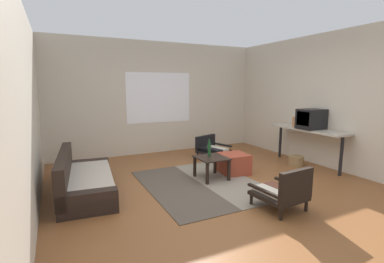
{
  "coord_description": "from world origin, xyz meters",
  "views": [
    {
      "loc": [
        -2.33,
        -3.51,
        1.65
      ],
      "look_at": [
        -0.11,
        0.95,
        0.83
      ],
      "focal_mm": 26.05,
      "sensor_mm": 36.0,
      "label": 1
    }
  ],
  "objects_px": {
    "crt_television": "(311,119)",
    "armchair_by_window": "(211,148)",
    "couch": "(83,181)",
    "ottoman_orange": "(234,164)",
    "coffee_table": "(212,162)",
    "console_shelf": "(308,132)",
    "armchair_striped_foreground": "(284,191)",
    "clay_vase": "(299,121)",
    "wicker_basket": "(296,161)",
    "glass_bottle": "(209,149)"
  },
  "relations": [
    {
      "from": "coffee_table",
      "to": "crt_television",
      "type": "xyz_separation_m",
      "value": [
        2.23,
        -0.18,
        0.67
      ]
    },
    {
      "from": "coffee_table",
      "to": "console_shelf",
      "type": "xyz_separation_m",
      "value": [
        2.23,
        -0.13,
        0.39
      ]
    },
    {
      "from": "ottoman_orange",
      "to": "crt_television",
      "type": "relative_size",
      "value": 1.04
    },
    {
      "from": "armchair_striped_foreground",
      "to": "coffee_table",
      "type": "bearing_deg",
      "value": 97.98
    },
    {
      "from": "armchair_by_window",
      "to": "ottoman_orange",
      "type": "bearing_deg",
      "value": -98.52
    },
    {
      "from": "clay_vase",
      "to": "wicker_basket",
      "type": "bearing_deg",
      "value": -137.8
    },
    {
      "from": "couch",
      "to": "clay_vase",
      "type": "bearing_deg",
      "value": -2.02
    },
    {
      "from": "glass_bottle",
      "to": "armchair_by_window",
      "type": "bearing_deg",
      "value": 57.93
    },
    {
      "from": "armchair_by_window",
      "to": "wicker_basket",
      "type": "bearing_deg",
      "value": -45.52
    },
    {
      "from": "armchair_striped_foreground",
      "to": "wicker_basket",
      "type": "distance_m",
      "value": 2.31
    },
    {
      "from": "couch",
      "to": "clay_vase",
      "type": "distance_m",
      "value": 4.41
    },
    {
      "from": "couch",
      "to": "armchair_by_window",
      "type": "xyz_separation_m",
      "value": [
        2.84,
        0.94,
        0.04
      ]
    },
    {
      "from": "armchair_striped_foreground",
      "to": "clay_vase",
      "type": "bearing_deg",
      "value": 39.68
    },
    {
      "from": "coffee_table",
      "to": "armchair_striped_foreground",
      "type": "distance_m",
      "value": 1.55
    },
    {
      "from": "crt_television",
      "to": "glass_bottle",
      "type": "bearing_deg",
      "value": 172.68
    },
    {
      "from": "coffee_table",
      "to": "armchair_by_window",
      "type": "xyz_separation_m",
      "value": [
        0.72,
        1.24,
        -0.07
      ]
    },
    {
      "from": "clay_vase",
      "to": "couch",
      "type": "bearing_deg",
      "value": 177.98
    },
    {
      "from": "couch",
      "to": "armchair_striped_foreground",
      "type": "relative_size",
      "value": 2.88
    },
    {
      "from": "ottoman_orange",
      "to": "glass_bottle",
      "type": "bearing_deg",
      "value": 179.59
    },
    {
      "from": "armchair_by_window",
      "to": "console_shelf",
      "type": "relative_size",
      "value": 0.46
    },
    {
      "from": "couch",
      "to": "coffee_table",
      "type": "xyz_separation_m",
      "value": [
        2.12,
        -0.3,
        0.11
      ]
    },
    {
      "from": "armchair_by_window",
      "to": "clay_vase",
      "type": "relative_size",
      "value": 2.27
    },
    {
      "from": "glass_bottle",
      "to": "wicker_basket",
      "type": "distance_m",
      "value": 2.04
    },
    {
      "from": "console_shelf",
      "to": "glass_bottle",
      "type": "height_order",
      "value": "console_shelf"
    },
    {
      "from": "couch",
      "to": "ottoman_orange",
      "type": "xyz_separation_m",
      "value": [
        2.67,
        -0.2,
        -0.01
      ]
    },
    {
      "from": "crt_television",
      "to": "clay_vase",
      "type": "relative_size",
      "value": 1.42
    },
    {
      "from": "armchair_by_window",
      "to": "glass_bottle",
      "type": "height_order",
      "value": "glass_bottle"
    },
    {
      "from": "armchair_by_window",
      "to": "armchair_striped_foreground",
      "type": "xyz_separation_m",
      "value": [
        -0.51,
        -2.77,
        0.02
      ]
    },
    {
      "from": "wicker_basket",
      "to": "ottoman_orange",
      "type": "bearing_deg",
      "value": 173.48
    },
    {
      "from": "coffee_table",
      "to": "crt_television",
      "type": "height_order",
      "value": "crt_television"
    },
    {
      "from": "console_shelf",
      "to": "clay_vase",
      "type": "height_order",
      "value": "clay_vase"
    },
    {
      "from": "glass_bottle",
      "to": "crt_television",
      "type": "bearing_deg",
      "value": -7.32
    },
    {
      "from": "console_shelf",
      "to": "couch",
      "type": "bearing_deg",
      "value": 174.41
    },
    {
      "from": "coffee_table",
      "to": "glass_bottle",
      "type": "xyz_separation_m",
      "value": [
        0.01,
        0.1,
        0.21
      ]
    },
    {
      "from": "wicker_basket",
      "to": "console_shelf",
      "type": "bearing_deg",
      "value": -15.3
    },
    {
      "from": "armchair_striped_foreground",
      "to": "armchair_by_window",
      "type": "bearing_deg",
      "value": 79.65
    },
    {
      "from": "armchair_striped_foreground",
      "to": "clay_vase",
      "type": "distance_m",
      "value": 2.69
    },
    {
      "from": "glass_bottle",
      "to": "clay_vase",
      "type": "bearing_deg",
      "value": 1.01
    },
    {
      "from": "armchair_striped_foreground",
      "to": "glass_bottle",
      "type": "xyz_separation_m",
      "value": [
        -0.2,
        1.63,
        0.26
      ]
    },
    {
      "from": "armchair_striped_foreground",
      "to": "console_shelf",
      "type": "bearing_deg",
      "value": 34.79
    },
    {
      "from": "ottoman_orange",
      "to": "crt_television",
      "type": "height_order",
      "value": "crt_television"
    },
    {
      "from": "clay_vase",
      "to": "coffee_table",
      "type": "bearing_deg",
      "value": -176.35
    },
    {
      "from": "couch",
      "to": "armchair_by_window",
      "type": "bearing_deg",
      "value": 18.31
    },
    {
      "from": "armchair_by_window",
      "to": "coffee_table",
      "type": "bearing_deg",
      "value": -120.22
    },
    {
      "from": "coffee_table",
      "to": "wicker_basket",
      "type": "bearing_deg",
      "value": -1.91
    },
    {
      "from": "armchair_striped_foreground",
      "to": "clay_vase",
      "type": "xyz_separation_m",
      "value": [
        2.01,
        1.67,
        0.63
      ]
    },
    {
      "from": "couch",
      "to": "coffee_table",
      "type": "height_order",
      "value": "couch"
    },
    {
      "from": "couch",
      "to": "ottoman_orange",
      "type": "distance_m",
      "value": 2.68
    },
    {
      "from": "coffee_table",
      "to": "wicker_basket",
      "type": "xyz_separation_m",
      "value": [
        2.0,
        -0.07,
        -0.21
      ]
    },
    {
      "from": "crt_television",
      "to": "armchair_by_window",
      "type": "bearing_deg",
      "value": 136.74
    }
  ]
}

